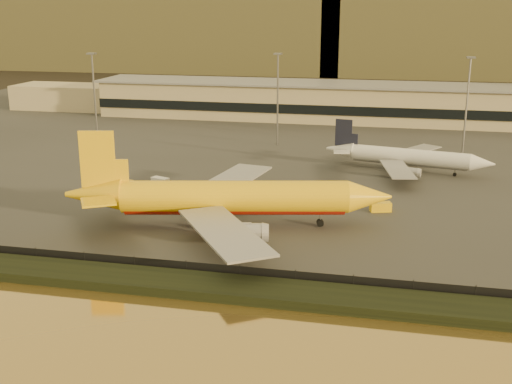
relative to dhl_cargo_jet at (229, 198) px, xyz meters
The scene contains 11 objects.
ground 12.24m from the dhl_cargo_jet, 59.93° to the right, with size 900.00×900.00×0.00m, color black.
embankment 27.50m from the dhl_cargo_jet, 78.25° to the right, with size 320.00×7.00×1.40m, color black.
tarmac 85.80m from the dhl_cargo_jet, 86.30° to the left, with size 320.00×220.00×0.20m, color #2D2D2D.
perimeter_fence 23.55m from the dhl_cargo_jet, 76.23° to the right, with size 300.00×0.05×2.20m, color black.
terminal_building 116.37m from the dhl_cargo_jet, 94.44° to the left, with size 202.00×25.00×12.60m.
apron_light_masts 69.39m from the dhl_cargo_jet, 72.60° to the left, with size 152.20×12.20×25.40m.
distant_hills 331.84m from the dhl_cargo_jet, 92.64° to the left, with size 470.00×160.00×70.00m.
dhl_cargo_jet is the anchor object (origin of this frame).
white_narrowbody_jet 56.45m from the dhl_cargo_jet, 56.71° to the left, with size 39.41×37.91×11.37m.
gse_vehicle_yellow 30.08m from the dhl_cargo_jet, 29.07° to the left, with size 3.94×1.77×1.77m, color #E9B20C.
gse_vehicle_white 31.64m from the dhl_cargo_jet, 133.30° to the left, with size 3.95×1.78×1.78m, color silver.
Camera 1 is at (22.38, -94.82, 37.80)m, focal length 45.00 mm.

